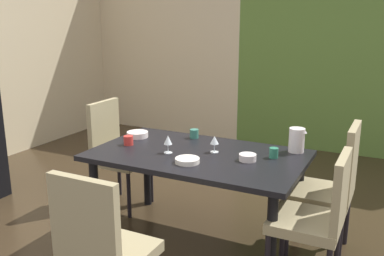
# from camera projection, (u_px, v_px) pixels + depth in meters

# --- Properties ---
(ground_plane) EXTENTS (5.87, 6.05, 0.02)m
(ground_plane) POSITION_uv_depth(u_px,v_px,m) (162.00, 233.00, 3.62)
(ground_plane) COLOR #322618
(back_panel_interior) EXTENTS (2.50, 0.10, 2.88)m
(back_panel_interior) POSITION_uv_depth(u_px,v_px,m) (164.00, 39.00, 6.56)
(back_panel_interior) COLOR beige
(back_panel_interior) RESTS_ON ground_plane
(garden_window_panel) EXTENTS (3.37, 0.10, 2.88)m
(garden_window_panel) POSITION_uv_depth(u_px,v_px,m) (369.00, 44.00, 5.29)
(garden_window_panel) COLOR #577731
(garden_window_panel) RESTS_ON ground_plane
(dining_table) EXTENTS (1.64, 0.97, 0.73)m
(dining_table) POSITION_uv_depth(u_px,v_px,m) (198.00, 163.00, 3.35)
(dining_table) COLOR black
(dining_table) RESTS_ON ground_plane
(chair_right_near) EXTENTS (0.44, 0.44, 0.95)m
(chair_right_near) POSITION_uv_depth(u_px,v_px,m) (319.00, 214.00, 2.73)
(chair_right_near) COLOR #978963
(chair_right_near) RESTS_ON ground_plane
(chair_left_far) EXTENTS (0.45, 0.44, 1.01)m
(chair_left_far) POSITION_uv_depth(u_px,v_px,m) (115.00, 149.00, 4.03)
(chair_left_far) COLOR #978963
(chair_left_far) RESTS_ON ground_plane
(chair_head_near) EXTENTS (0.44, 0.44, 1.00)m
(chair_head_near) POSITION_uv_depth(u_px,v_px,m) (101.00, 247.00, 2.31)
(chair_head_near) COLOR #978963
(chair_head_near) RESTS_ON ground_plane
(chair_right_far) EXTENTS (0.44, 0.44, 1.02)m
(chair_right_far) POSITION_uv_depth(u_px,v_px,m) (333.00, 184.00, 3.17)
(chair_right_far) COLOR #978963
(chair_right_far) RESTS_ON ground_plane
(wine_glass_near_shelf) EXTENTS (0.07, 0.07, 0.13)m
(wine_glass_near_shelf) POSITION_uv_depth(u_px,v_px,m) (214.00, 141.00, 3.33)
(wine_glass_near_shelf) COLOR silver
(wine_glass_near_shelf) RESTS_ON dining_table
(wine_glass_right) EXTENTS (0.07, 0.07, 0.14)m
(wine_glass_right) POSITION_uv_depth(u_px,v_px,m) (168.00, 141.00, 3.31)
(wine_glass_right) COLOR silver
(wine_glass_right) RESTS_ON dining_table
(serving_bowl_left) EXTENTS (0.18, 0.18, 0.04)m
(serving_bowl_left) POSITION_uv_depth(u_px,v_px,m) (187.00, 160.00, 3.10)
(serving_bowl_left) COLOR white
(serving_bowl_left) RESTS_ON dining_table
(serving_bowl_west) EXTENTS (0.13, 0.13, 0.05)m
(serving_bowl_west) POSITION_uv_depth(u_px,v_px,m) (248.00, 157.00, 3.15)
(serving_bowl_west) COLOR silver
(serving_bowl_west) RESTS_ON dining_table
(serving_bowl_corner) EXTENTS (0.19, 0.19, 0.05)m
(serving_bowl_corner) POSITION_uv_depth(u_px,v_px,m) (138.00, 134.00, 3.77)
(serving_bowl_corner) COLOR white
(serving_bowl_corner) RESTS_ON dining_table
(cup_north) EXTENTS (0.08, 0.08, 0.08)m
(cup_north) POSITION_uv_depth(u_px,v_px,m) (194.00, 134.00, 3.74)
(cup_north) COLOR #357765
(cup_north) RESTS_ON dining_table
(cup_south) EXTENTS (0.07, 0.07, 0.08)m
(cup_south) POSITION_uv_depth(u_px,v_px,m) (274.00, 153.00, 3.21)
(cup_south) COLOR #2C765A
(cup_south) RESTS_ON dining_table
(cup_center) EXTENTS (0.08, 0.08, 0.08)m
(cup_center) POSITION_uv_depth(u_px,v_px,m) (128.00, 140.00, 3.54)
(cup_center) COLOR red
(cup_center) RESTS_ON dining_table
(pitcher_east) EXTENTS (0.14, 0.12, 0.19)m
(pitcher_east) POSITION_uv_depth(u_px,v_px,m) (297.00, 140.00, 3.34)
(pitcher_east) COLOR white
(pitcher_east) RESTS_ON dining_table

